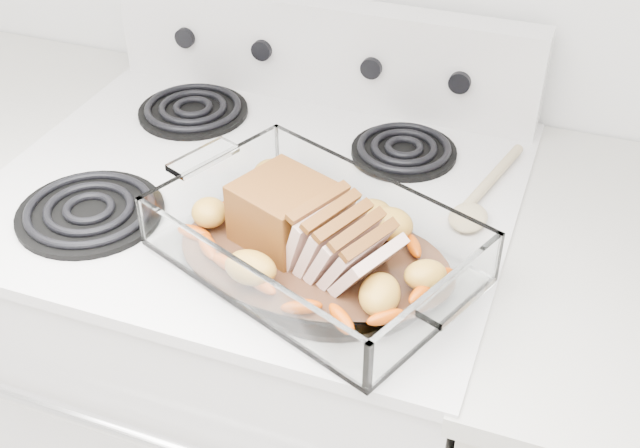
% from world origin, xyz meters
% --- Properties ---
extents(electric_range, '(0.78, 0.70, 1.12)m').
position_xyz_m(electric_range, '(0.00, 1.66, 0.48)').
color(electric_range, silver).
rests_on(electric_range, ground).
extents(baking_dish, '(0.40, 0.26, 0.08)m').
position_xyz_m(baking_dish, '(0.16, 1.50, 0.96)').
color(baking_dish, white).
rests_on(baking_dish, electric_range).
extents(pork_roast, '(0.23, 0.11, 0.09)m').
position_xyz_m(pork_roast, '(0.13, 1.50, 0.99)').
color(pork_roast, brown).
rests_on(pork_roast, baking_dish).
extents(roast_vegetables, '(0.33, 0.18, 0.04)m').
position_xyz_m(roast_vegetables, '(0.15, 1.53, 0.97)').
color(roast_vegetables, '#C84100').
rests_on(roast_vegetables, baking_dish).
extents(wooden_spoon, '(0.07, 0.25, 0.02)m').
position_xyz_m(wooden_spoon, '(0.33, 1.72, 0.95)').
color(wooden_spoon, tan).
rests_on(wooden_spoon, electric_range).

